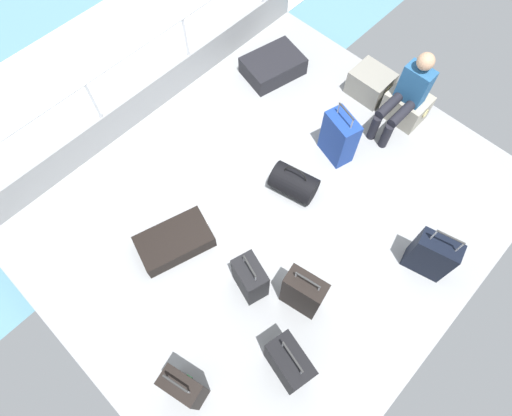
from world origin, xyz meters
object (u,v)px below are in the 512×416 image
at_px(suitcase_0, 431,255).
at_px(suitcase_3, 339,137).
at_px(cargo_crate_0, 370,83).
at_px(duffel_bag, 294,183).
at_px(passenger_seated, 407,94).
at_px(suitcase_2, 273,66).
at_px(suitcase_4, 289,364).
at_px(suitcase_1, 303,293).
at_px(suitcase_6, 250,278).
at_px(suitcase_5, 175,241).
at_px(cargo_crate_1, 406,106).
at_px(suitcase_7, 184,388).

height_order(suitcase_0, suitcase_3, suitcase_0).
distance_m(cargo_crate_0, duffel_bag, 1.84).
height_order(passenger_seated, suitcase_2, passenger_seated).
distance_m(suitcase_2, suitcase_4, 3.87).
distance_m(suitcase_1, suitcase_3, 1.94).
relative_size(suitcase_3, suitcase_6, 1.23).
xyz_separation_m(suitcase_4, suitcase_5, (-1.76, 0.10, -0.21)).
height_order(cargo_crate_1, suitcase_1, suitcase_1).
bearing_deg(suitcase_1, suitcase_6, -153.96).
height_order(passenger_seated, suitcase_7, passenger_seated).
xyz_separation_m(suitcase_2, suitcase_4, (2.72, -2.74, 0.19)).
relative_size(cargo_crate_1, suitcase_0, 0.67).
bearing_deg(suitcase_5, suitcase_4, -3.41).
relative_size(passenger_seated, suitcase_7, 1.34).
bearing_deg(passenger_seated, suitcase_4, -72.59).
height_order(cargo_crate_0, suitcase_4, suitcase_4).
bearing_deg(suitcase_1, suitcase_4, -60.06).
height_order(suitcase_0, suitcase_7, suitcase_0).
distance_m(cargo_crate_1, suitcase_7, 4.19).
xyz_separation_m(suitcase_1, suitcase_3, (-0.92, 1.71, -0.01)).
relative_size(cargo_crate_1, suitcase_7, 0.67).
height_order(passenger_seated, duffel_bag, passenger_seated).
distance_m(cargo_crate_0, suitcase_7, 4.29).
height_order(suitcase_2, suitcase_5, suitcase_2).
bearing_deg(passenger_seated, suitcase_5, -103.98).
height_order(suitcase_1, suitcase_4, suitcase_4).
bearing_deg(cargo_crate_1, cargo_crate_0, -179.95).
distance_m(cargo_crate_1, suitcase_2, 1.84).
bearing_deg(duffel_bag, cargo_crate_0, 98.38).
bearing_deg(cargo_crate_0, suitcase_6, -76.52).
bearing_deg(suitcase_3, cargo_crate_1, 76.06).
bearing_deg(cargo_crate_0, suitcase_5, -93.63).
xyz_separation_m(suitcase_0, duffel_bag, (-1.64, -0.27, -0.14)).
bearing_deg(suitcase_6, suitcase_4, -22.50).
distance_m(cargo_crate_0, suitcase_0, 2.47).
distance_m(passenger_seated, suitcase_6, 2.85).
distance_m(suitcase_6, duffel_bag, 1.28).
xyz_separation_m(suitcase_4, suitcase_6, (-0.83, 0.34, -0.05)).
xyz_separation_m(suitcase_0, suitcase_7, (-0.90, -2.61, 0.01)).
relative_size(suitcase_0, suitcase_4, 1.03).
bearing_deg(suitcase_6, cargo_crate_0, 103.48).
bearing_deg(cargo_crate_1, suitcase_6, -86.88).
relative_size(suitcase_4, suitcase_6, 1.21).
relative_size(cargo_crate_0, duffel_bag, 0.91).
height_order(passenger_seated, suitcase_3, passenger_seated).
bearing_deg(suitcase_7, suitcase_1, 81.61).
xyz_separation_m(suitcase_2, suitcase_6, (1.89, -2.39, 0.14)).
xyz_separation_m(suitcase_3, suitcase_4, (1.26, -2.29, -0.01)).
xyz_separation_m(passenger_seated, suitcase_1, (0.66, -2.59, -0.23)).
bearing_deg(duffel_bag, passenger_seated, 79.95).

